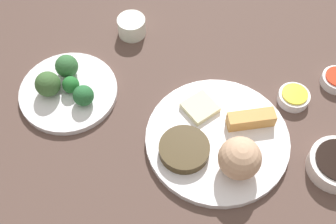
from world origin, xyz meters
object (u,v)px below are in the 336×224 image
(main_plate, at_px, (217,139))
(sauce_ramekin_hot_mustard, at_px, (293,97))
(soy_sauce_bowl, at_px, (336,165))
(sauce_ramekin_sweet_and_sour, at_px, (336,80))
(broccoli_plate, at_px, (69,92))
(teacup, at_px, (132,26))

(main_plate, bearing_deg, sauce_ramekin_hot_mustard, 83.88)
(soy_sauce_bowl, height_order, sauce_ramekin_hot_mustard, soy_sauce_bowl)
(sauce_ramekin_sweet_and_sour, bearing_deg, main_plate, -98.41)
(broccoli_plate, bearing_deg, sauce_ramekin_hot_mustard, 51.00)
(sauce_ramekin_sweet_and_sour, bearing_deg, sauce_ramekin_hot_mustard, -102.45)
(sauce_ramekin_hot_mustard, xyz_separation_m, teacup, (-0.38, -0.17, 0.01))
(sauce_ramekin_hot_mustard, height_order, teacup, teacup)
(broccoli_plate, bearing_deg, teacup, 107.18)
(broccoli_plate, height_order, soy_sauce_bowl, soy_sauce_bowl)
(soy_sauce_bowl, xyz_separation_m, sauce_ramekin_sweet_and_sour, (-0.14, 0.16, -0.01))
(broccoli_plate, height_order, teacup, teacup)
(broccoli_plate, relative_size, sauce_ramekin_sweet_and_sour, 3.17)
(sauce_ramekin_hot_mustard, bearing_deg, teacup, -155.96)
(main_plate, xyz_separation_m, teacup, (-0.35, 0.03, 0.01))
(main_plate, relative_size, sauce_ramekin_sweet_and_sour, 4.35)
(teacup, bearing_deg, sauce_ramekin_hot_mustard, 24.04)
(broccoli_plate, bearing_deg, soy_sauce_bowl, 34.66)
(main_plate, bearing_deg, sauce_ramekin_sweet_and_sour, 81.59)
(main_plate, distance_m, soy_sauce_bowl, 0.24)
(soy_sauce_bowl, bearing_deg, broccoli_plate, -145.34)
(main_plate, relative_size, sauce_ramekin_hot_mustard, 4.35)
(main_plate, height_order, sauce_ramekin_sweet_and_sour, sauce_ramekin_sweet_and_sour)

